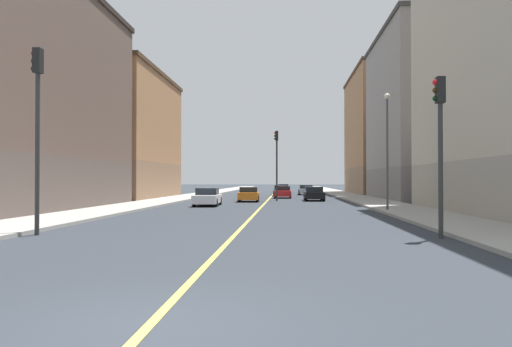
{
  "coord_description": "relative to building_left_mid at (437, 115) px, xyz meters",
  "views": [
    {
      "loc": [
        1.88,
        -6.36,
        1.99
      ],
      "look_at": [
        -0.93,
        36.61,
        2.58
      ],
      "focal_mm": 33.2,
      "sensor_mm": 36.0,
      "label": 1
    }
  ],
  "objects": [
    {
      "name": "sidewalk_right",
      "position": [
        -26.48,
        6.6,
        -8.43
      ],
      "size": [
        3.85,
        168.0,
        0.15
      ],
      "primitive_type": "cube",
      "color": "#9E9B93",
      "rests_on": "ground"
    },
    {
      "name": "sidewalk_left",
      "position": [
        -7.6,
        6.6,
        -8.43
      ],
      "size": [
        3.85,
        168.0,
        0.15
      ],
      "primitive_type": "cube",
      "color": "#9E9B93",
      "rests_on": "ground"
    },
    {
      "name": "car_black",
      "position": [
        -12.56,
        -3.2,
        -7.86
      ],
      "size": [
        1.89,
        4.28,
        1.34
      ],
      "color": "black",
      "rests_on": "ground"
    },
    {
      "name": "ground_plane",
      "position": [
        -17.04,
        -42.4,
        -8.51
      ],
      "size": [
        400.0,
        400.0,
        0.0
      ],
      "primitive_type": "plane",
      "color": "#2B3038",
      "rests_on": "ground"
    },
    {
      "name": "street_lamp_left_near",
      "position": [
        -8.92,
        -18.93,
        -3.98
      ],
      "size": [
        0.36,
        0.36,
        7.24
      ],
      "color": "#4C4C51",
      "rests_on": "ground"
    },
    {
      "name": "lane_center_stripe",
      "position": [
        -17.04,
        6.6,
        -8.5
      ],
      "size": [
        0.16,
        154.0,
        0.01
      ],
      "primitive_type": "cube",
      "color": "#E5D14C",
      "rests_on": "ground"
    },
    {
      "name": "car_orange",
      "position": [
        -18.67,
        -5.41,
        -7.85
      ],
      "size": [
        2.01,
        4.01,
        1.33
      ],
      "color": "orange",
      "rests_on": "ground"
    },
    {
      "name": "traffic_light_median_far",
      "position": [
        -16.13,
        -4.06,
        -4.26
      ],
      "size": [
        0.4,
        0.32,
        6.63
      ],
      "color": "#2D2D2D",
      "rests_on": "ground"
    },
    {
      "name": "traffic_light_right_near",
      "position": [
        -24.17,
        -32.27,
        -4.19
      ],
      "size": [
        0.4,
        0.32,
        6.76
      ],
      "color": "#2D2D2D",
      "rests_on": "ground"
    },
    {
      "name": "car_red",
      "position": [
        -15.59,
        3.36,
        -7.86
      ],
      "size": [
        1.87,
        4.22,
        1.32
      ],
      "color": "red",
      "rests_on": "ground"
    },
    {
      "name": "car_teal",
      "position": [
        -15.97,
        10.66,
        -7.85
      ],
      "size": [
        1.95,
        4.56,
        1.33
      ],
      "color": "#196670",
      "rests_on": "ground"
    },
    {
      "name": "building_right_midblock",
      "position": [
        -34.07,
        0.92,
        -1.77
      ],
      "size": [
        11.64,
        17.98,
        13.45
      ],
      "color": "#8F6B4F",
      "rests_on": "ground"
    },
    {
      "name": "traffic_light_left_near",
      "position": [
        -9.94,
        -32.27,
        -4.9
      ],
      "size": [
        0.4,
        0.32,
        5.52
      ],
      "color": "#2D2D2D",
      "rests_on": "ground"
    },
    {
      "name": "car_silver",
      "position": [
        -12.62,
        14.69,
        -7.86
      ],
      "size": [
        2.02,
        4.18,
        1.31
      ],
      "color": "silver",
      "rests_on": "ground"
    },
    {
      "name": "building_left_mid",
      "position": [
        0.0,
        0.0,
        0.0
      ],
      "size": [
        11.64,
        17.56,
        17.0
      ],
      "color": "slate",
      "rests_on": "ground"
    },
    {
      "name": "car_blue",
      "position": [
        -15.69,
        24.47,
        -7.84
      ],
      "size": [
        1.85,
        4.55,
        1.34
      ],
      "color": "#23389E",
      "rests_on": "ground"
    },
    {
      "name": "car_white",
      "position": [
        -21.25,
        -12.73,
        -7.85
      ],
      "size": [
        1.96,
        4.55,
        1.38
      ],
      "color": "white",
      "rests_on": "ground"
    },
    {
      "name": "building_left_far",
      "position": [
        0.0,
        20.36,
        0.21
      ],
      "size": [
        11.64,
        19.6,
        17.41
      ],
      "color": "#8F6B4F",
      "rests_on": "ground"
    }
  ]
}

